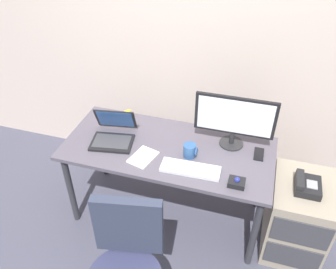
{
  "coord_description": "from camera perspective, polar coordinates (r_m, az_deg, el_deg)",
  "views": [
    {
      "loc": [
        0.58,
        -1.92,
        2.38
      ],
      "look_at": [
        0.0,
        0.0,
        0.84
      ],
      "focal_mm": 37.26,
      "sensor_mm": 36.0,
      "label": 1
    }
  ],
  "objects": [
    {
      "name": "paper_notepad",
      "position": [
        2.51,
        -4.09,
        -3.71
      ],
      "size": [
        0.2,
        0.24,
        0.01
      ],
      "primitive_type": "cube",
      "rotation": [
        0.0,
        0.0,
        -0.26
      ],
      "color": "white",
      "rests_on": "desk"
    },
    {
      "name": "keyboard",
      "position": [
        2.41,
        3.68,
        -5.61
      ],
      "size": [
        0.42,
        0.15,
        0.03
      ],
      "color": "silver",
      "rests_on": "desk"
    },
    {
      "name": "file_cabinet",
      "position": [
        2.82,
        20.26,
        -12.58
      ],
      "size": [
        0.42,
        0.53,
        0.63
      ],
      "color": "gray",
      "rests_on": "ground"
    },
    {
      "name": "desk_phone",
      "position": [
        2.57,
        21.74,
        -7.71
      ],
      "size": [
        0.17,
        0.2,
        0.09
      ],
      "color": "black",
      "rests_on": "file_cabinet"
    },
    {
      "name": "back_wall",
      "position": [
        2.86,
        4.27,
        17.35
      ],
      "size": [
        6.0,
        0.1,
        2.8
      ],
      "primitive_type": "cube",
      "color": "beige",
      "rests_on": "ground"
    },
    {
      "name": "laptop",
      "position": [
        2.68,
        -8.92,
        0.13
      ],
      "size": [
        0.36,
        0.36,
        0.22
      ],
      "color": "black",
      "rests_on": "desk"
    },
    {
      "name": "trackball_mouse",
      "position": [
        2.34,
        11.17,
        -7.68
      ],
      "size": [
        0.11,
        0.09,
        0.07
      ],
      "color": "black",
      "rests_on": "desk"
    },
    {
      "name": "ground_plane",
      "position": [
        3.11,
        0.0,
        -12.44
      ],
      "size": [
        8.0,
        8.0,
        0.0
      ],
      "primitive_type": "plane",
      "color": "#434354"
    },
    {
      "name": "banana",
      "position": [
        2.93,
        -7.41,
        3.25
      ],
      "size": [
        0.12,
        0.19,
        0.04
      ],
      "primitive_type": "ellipsoid",
      "rotation": [
        0.0,
        0.0,
        1.17
      ],
      "color": "yellow",
      "rests_on": "desk"
    },
    {
      "name": "monitor_main",
      "position": [
        2.53,
        10.85,
        2.59
      ],
      "size": [
        0.58,
        0.18,
        0.41
      ],
      "color": "#262628",
      "rests_on": "desk"
    },
    {
      "name": "coffee_mug",
      "position": [
        2.49,
        3.6,
        -2.65
      ],
      "size": [
        0.1,
        0.09,
        0.1
      ],
      "color": "#2B5185",
      "rests_on": "desk"
    },
    {
      "name": "desk",
      "position": [
        2.65,
        0.0,
        -3.4
      ],
      "size": [
        1.56,
        0.71,
        0.72
      ],
      "color": "#4F4A55",
      "rests_on": "ground"
    },
    {
      "name": "cell_phone",
      "position": [
        2.61,
        14.64,
        -3.12
      ],
      "size": [
        0.07,
        0.14,
        0.01
      ],
      "primitive_type": "cube",
      "rotation": [
        0.0,
        0.0,
        0.02
      ],
      "color": "black",
      "rests_on": "desk"
    }
  ]
}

